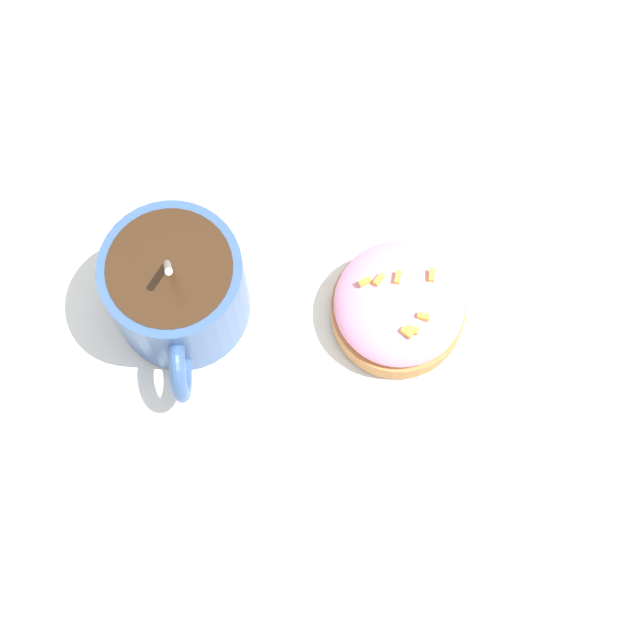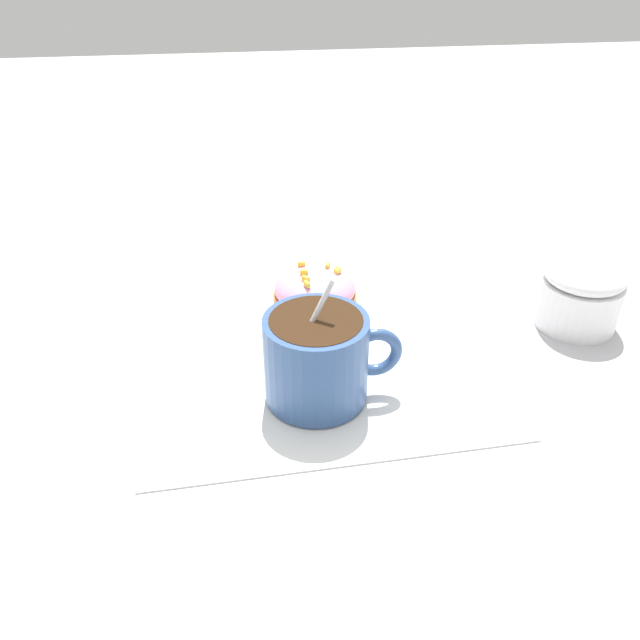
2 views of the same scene
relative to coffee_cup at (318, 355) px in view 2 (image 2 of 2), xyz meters
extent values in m
plane|color=#B2B2B7|center=(0.06, -0.01, -0.04)|extent=(3.00, 3.00, 0.00)
cube|color=white|center=(0.06, -0.01, -0.04)|extent=(0.28, 0.29, 0.00)
cylinder|color=#335184|center=(0.00, 0.00, 0.00)|extent=(0.08, 0.08, 0.07)
cylinder|color=#331E0F|center=(0.00, 0.00, 0.03)|extent=(0.07, 0.07, 0.01)
torus|color=#335184|center=(0.00, -0.04, 0.00)|extent=(0.01, 0.04, 0.04)
ellipsoid|color=silver|center=(0.01, -0.02, -0.03)|extent=(0.02, 0.03, 0.01)
cylinder|color=silver|center=(0.00, 0.01, 0.02)|extent=(0.02, 0.05, 0.09)
cylinder|color=#B2753D|center=(0.12, -0.02, -0.03)|extent=(0.08, 0.08, 0.02)
ellipsoid|color=pink|center=(0.12, -0.02, -0.01)|extent=(0.08, 0.08, 0.03)
cube|color=yellow|center=(0.11, 0.00, 0.00)|extent=(0.01, 0.01, 0.00)
cube|color=yellow|center=(0.13, -0.04, 0.00)|extent=(0.01, 0.01, 0.00)
cube|color=yellow|center=(0.14, -0.03, 0.00)|extent=(0.01, 0.01, 0.00)
cube|color=yellow|center=(0.12, -0.01, 0.00)|extent=(0.01, 0.01, 0.00)
cube|color=yellow|center=(0.14, -0.01, 0.00)|extent=(0.00, 0.01, 0.00)
cube|color=yellow|center=(0.11, -0.01, 0.00)|extent=(0.01, 0.01, 0.00)
cube|color=yellow|center=(0.13, -0.04, 0.00)|extent=(0.01, 0.01, 0.00)
cylinder|color=white|center=(0.07, -0.25, -0.02)|extent=(0.07, 0.07, 0.04)
ellipsoid|color=white|center=(0.07, -0.25, 0.01)|extent=(0.07, 0.07, 0.03)
camera|label=1|loc=(0.06, -0.19, 0.57)|focal=60.00mm
camera|label=2|loc=(-0.37, 0.06, 0.27)|focal=35.00mm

